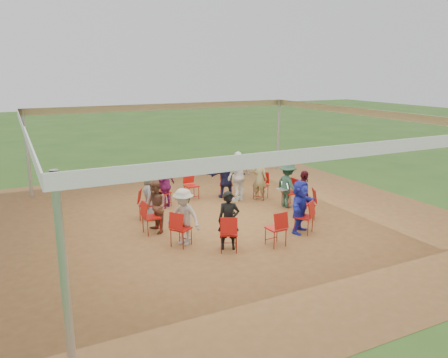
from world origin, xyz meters
name	(u,v)px	position (x,y,z in m)	size (l,w,h in m)	color
ground	(227,219)	(0.00, 0.00, 0.00)	(80.00, 80.00, 0.00)	#2A4F18
dirt_patch	(227,218)	(0.00, 0.00, 0.01)	(13.00, 13.00, 0.00)	brown
tent	(227,138)	(0.00, 0.00, 2.37)	(10.33, 10.33, 3.00)	#B2B2B7
chair_0	(290,193)	(2.33, 0.17, 0.45)	(0.42, 0.44, 0.90)	#AD110B
chair_1	(261,186)	(1.93, 1.31, 0.45)	(0.42, 0.44, 0.90)	#AD110B
chair_2	(226,184)	(1.02, 2.10, 0.45)	(0.42, 0.44, 0.90)	#AD110B
chair_3	(191,186)	(-0.17, 2.33, 0.45)	(0.42, 0.44, 0.90)	#AD110B
chair_4	(163,193)	(-1.31, 1.93, 0.45)	(0.42, 0.44, 0.90)	#AD110B
chair_5	(147,204)	(-2.10, 1.02, 0.45)	(0.42, 0.44, 0.90)	#AD110B
chair_6	(152,217)	(-2.33, -0.17, 0.45)	(0.42, 0.44, 0.90)	#AD110B
chair_7	(181,229)	(-1.93, -1.31, 0.45)	(0.42, 0.44, 0.90)	#AD110B
chair_8	(229,233)	(-1.02, -2.10, 0.45)	(0.42, 0.44, 0.90)	#AD110B
chair_9	(276,228)	(0.17, -2.33, 0.45)	(0.42, 0.44, 0.90)	#AD110B
chair_10	(304,217)	(1.31, -1.93, 0.45)	(0.42, 0.44, 0.90)	#AD110B
chair_11	(307,204)	(2.10, -1.02, 0.45)	(0.42, 0.44, 0.90)	#AD110B
person_seated_0	(288,185)	(2.21, 0.16, 0.72)	(0.93, 0.46, 1.44)	#234433
person_seated_1	(260,179)	(1.83, 1.25, 0.72)	(0.52, 0.34, 1.44)	#8E8453
person_seated_2	(226,177)	(0.96, 1.99, 0.72)	(1.33, 0.50, 1.44)	#1C1E44
person_seated_3	(166,185)	(-1.25, 1.83, 0.72)	(0.84, 0.43, 1.44)	#7F1C62
person_seated_4	(151,195)	(-1.99, 0.96, 0.72)	(0.70, 0.39, 1.44)	slate
person_seated_5	(155,207)	(-2.21, -0.16, 0.72)	(0.70, 0.40, 1.44)	brown
person_seated_6	(184,217)	(-1.83, -1.25, 0.72)	(0.93, 0.46, 1.44)	#9E978B
person_seated_7	(229,221)	(-0.96, -1.99, 0.72)	(0.52, 0.34, 1.44)	black
person_seated_8	(300,206)	(1.25, -1.83, 0.72)	(1.33, 0.50, 1.44)	#2028A6
person_seated_9	(304,195)	(1.99, -0.96, 0.72)	(0.84, 0.43, 1.44)	#440E17
standing_person	(239,176)	(1.14, 1.44, 0.84)	(0.98, 0.50, 1.67)	white
cable_coil	(230,213)	(0.29, 0.41, 0.02)	(0.38, 0.38, 0.03)	black
laptop	(284,187)	(2.05, 0.15, 0.68)	(0.30, 0.36, 0.24)	#B7B7BC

